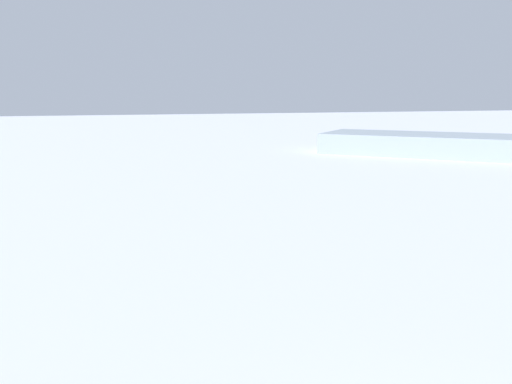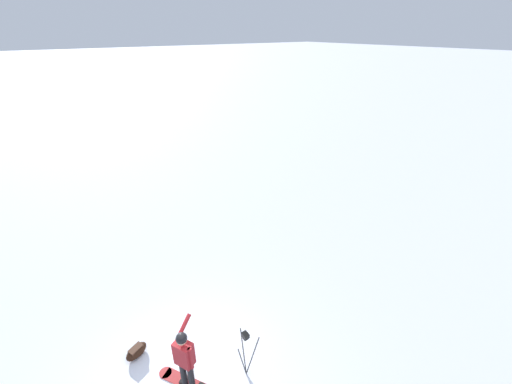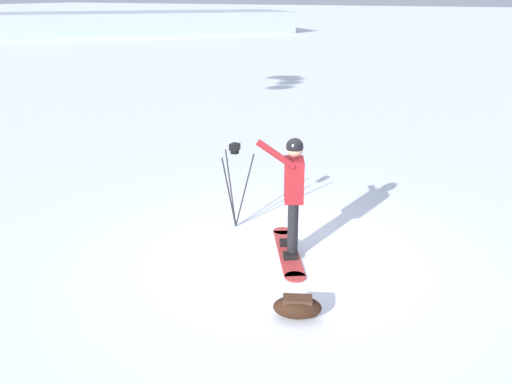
# 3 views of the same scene
# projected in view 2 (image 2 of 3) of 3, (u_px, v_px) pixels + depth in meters

# --- Properties ---
(ground_plane) EXTENTS (300.00, 300.00, 0.00)m
(ground_plane) POSITION_uv_depth(u_px,v_px,m) (191.00, 382.00, 7.36)
(ground_plane) COLOR white
(snowboarder) EXTENTS (0.62, 0.67, 1.77)m
(snowboarder) POSITION_uv_depth(u_px,v_px,m) (185.00, 356.00, 6.78)
(snowboarder) COLOR black
(snowboarder) RESTS_ON ground_plane
(gear_bag_large) EXTENTS (0.64, 0.50, 0.27)m
(gear_bag_large) POSITION_uv_depth(u_px,v_px,m) (136.00, 351.00, 7.91)
(gear_bag_large) COLOR black
(gear_bag_large) RESTS_ON ground_plane
(camera_tripod) EXTENTS (0.56, 0.48, 1.40)m
(camera_tripod) POSITION_uv_depth(u_px,v_px,m) (246.00, 346.00, 7.08)
(camera_tripod) COLOR #262628
(camera_tripod) RESTS_ON ground_plane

